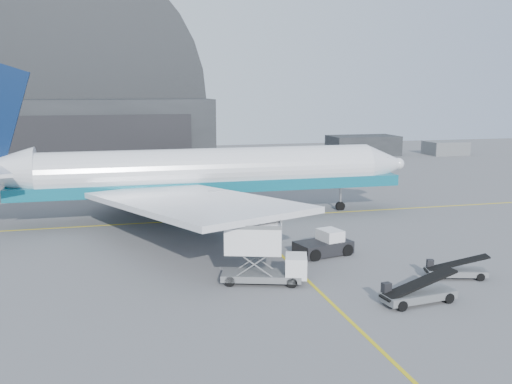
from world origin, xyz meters
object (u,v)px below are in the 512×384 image
object	(u,v)px
catering_truck	(261,254)
airliner	(194,174)
pushback_tug	(324,245)
belt_loader_a	(417,294)
belt_loader_b	(455,271)

from	to	relation	value
catering_truck	airliner	bearing A→B (deg)	112.18
pushback_tug	catering_truck	bearing A→B (deg)	-154.92
pushback_tug	belt_loader_a	bearing A→B (deg)	-94.51
catering_truck	belt_loader_a	bearing A→B (deg)	-17.95
airliner	belt_loader_b	distance (m)	29.01
catering_truck	belt_loader_b	xyz separation A→B (m)	(13.93, -2.51, -1.55)
airliner	catering_truck	world-z (taller)	airliner
belt_loader_b	airliner	bearing A→B (deg)	138.08
catering_truck	pushback_tug	size ratio (longest dim) A/B	1.28
airliner	catering_truck	bearing A→B (deg)	-85.76
catering_truck	pushback_tug	xyz separation A→B (m)	(6.89, 5.44, -1.29)
airliner	belt_loader_b	xyz separation A→B (m)	(15.53, -24.13, -4.27)
catering_truck	pushback_tug	world-z (taller)	catering_truck
airliner	belt_loader_b	bearing A→B (deg)	-57.24
belt_loader_a	catering_truck	bearing A→B (deg)	136.82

